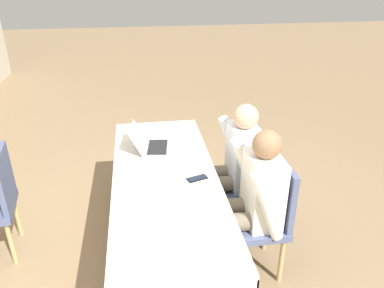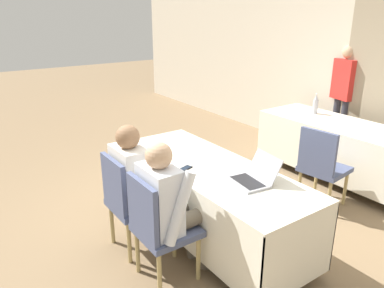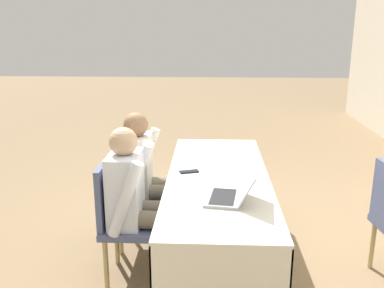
% 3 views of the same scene
% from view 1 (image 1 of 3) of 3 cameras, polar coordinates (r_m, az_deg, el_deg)
% --- Properties ---
extents(ground_plane, '(24.00, 24.00, 0.00)m').
position_cam_1_polar(ground_plane, '(3.20, -3.67, -16.10)').
color(ground_plane, '#846B4C').
extents(conference_table_near, '(2.10, 0.77, 0.72)m').
position_cam_1_polar(conference_table_near, '(2.86, -3.98, -7.86)').
color(conference_table_near, silver).
rests_on(conference_table_near, ground_plane).
extents(laptop, '(0.36, 0.37, 0.21)m').
position_cam_1_polar(laptop, '(3.15, -6.18, -0.11)').
color(laptop, '#99999E').
rests_on(laptop, conference_table_near).
extents(cell_phone, '(0.11, 0.16, 0.01)m').
position_cam_1_polar(cell_phone, '(2.72, 0.79, -5.26)').
color(cell_phone, black).
rests_on(cell_phone, conference_table_near).
extents(paper_beside_laptop, '(0.30, 0.35, 0.00)m').
position_cam_1_polar(paper_beside_laptop, '(2.43, -1.73, -9.71)').
color(paper_beside_laptop, white).
rests_on(paper_beside_laptop, conference_table_near).
extents(paper_centre_table, '(0.21, 0.30, 0.00)m').
position_cam_1_polar(paper_centre_table, '(3.22, -2.79, -0.16)').
color(paper_centre_table, white).
rests_on(paper_centre_table, conference_table_near).
extents(chair_near_left, '(0.44, 0.44, 0.89)m').
position_cam_1_polar(chair_near_left, '(2.82, 10.88, -10.39)').
color(chair_near_left, tan).
rests_on(chair_near_left, ground_plane).
extents(chair_near_right, '(0.44, 0.44, 0.89)m').
position_cam_1_polar(chair_near_right, '(3.21, 8.05, -5.20)').
color(chair_near_right, tan).
rests_on(chair_near_right, ground_plane).
extents(person_checkered_shirt, '(0.50, 0.52, 1.15)m').
position_cam_1_polar(person_checkered_shirt, '(2.70, 9.08, -7.91)').
color(person_checkered_shirt, '#665B4C').
rests_on(person_checkered_shirt, ground_plane).
extents(person_white_shirt, '(0.50, 0.52, 1.15)m').
position_cam_1_polar(person_white_shirt, '(3.11, 6.41, -2.84)').
color(person_white_shirt, '#665B4C').
rests_on(person_white_shirt, ground_plane).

